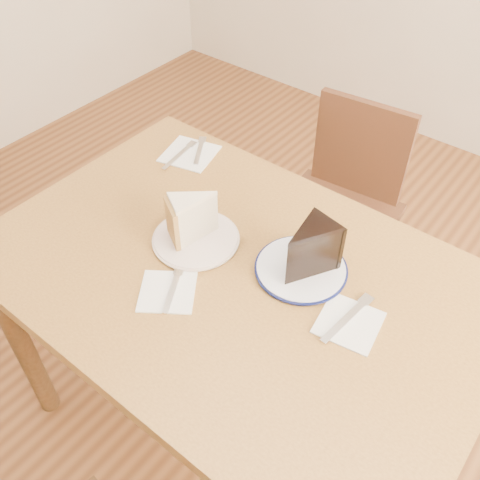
% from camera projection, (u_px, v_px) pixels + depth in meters
% --- Properties ---
extents(ground, '(4.00, 4.00, 0.00)m').
position_uv_depth(ground, '(236.00, 423.00, 1.78)').
color(ground, '#4B2914').
rests_on(ground, ground).
extents(table, '(1.20, 0.80, 0.75)m').
position_uv_depth(table, '(235.00, 298.00, 1.33)').
color(table, brown).
rests_on(table, ground).
extents(chair_far, '(0.43, 0.43, 0.80)m').
position_uv_depth(chair_far, '(339.00, 207.00, 1.89)').
color(chair_far, black).
rests_on(chair_far, ground).
extents(plate_cream, '(0.21, 0.21, 0.01)m').
position_uv_depth(plate_cream, '(196.00, 239.00, 1.32)').
color(plate_cream, silver).
rests_on(plate_cream, table).
extents(plate_navy, '(0.21, 0.21, 0.01)m').
position_uv_depth(plate_navy, '(301.00, 269.00, 1.25)').
color(plate_navy, white).
rests_on(plate_navy, table).
extents(carrot_cake, '(0.12, 0.14, 0.11)m').
position_uv_depth(carrot_cake, '(196.00, 218.00, 1.29)').
color(carrot_cake, beige).
rests_on(carrot_cake, plate_cream).
extents(chocolate_cake, '(0.11, 0.14, 0.12)m').
position_uv_depth(chocolate_cake, '(306.00, 253.00, 1.20)').
color(chocolate_cake, black).
rests_on(chocolate_cake, plate_navy).
extents(napkin_cream, '(0.17, 0.17, 0.00)m').
position_uv_depth(napkin_cream, '(167.00, 292.00, 1.21)').
color(napkin_cream, white).
rests_on(napkin_cream, table).
extents(napkin_navy, '(0.15, 0.15, 0.00)m').
position_uv_depth(napkin_navy, '(349.00, 323.00, 1.15)').
color(napkin_navy, white).
rests_on(napkin_navy, table).
extents(napkin_spare, '(0.18, 0.18, 0.00)m').
position_uv_depth(napkin_spare, '(190.00, 154.00, 1.59)').
color(napkin_spare, white).
rests_on(napkin_spare, table).
extents(fork_cream, '(0.08, 0.13, 0.00)m').
position_uv_depth(fork_cream, '(173.00, 289.00, 1.21)').
color(fork_cream, white).
rests_on(fork_cream, napkin_cream).
extents(knife_navy, '(0.03, 0.17, 0.00)m').
position_uv_depth(knife_navy, '(347.00, 319.00, 1.15)').
color(knife_navy, silver).
rests_on(knife_navy, napkin_navy).
extents(fork_spare, '(0.09, 0.13, 0.00)m').
position_uv_depth(fork_spare, '(199.00, 151.00, 1.60)').
color(fork_spare, silver).
rests_on(fork_spare, napkin_spare).
extents(knife_spare, '(0.04, 0.16, 0.00)m').
position_uv_depth(knife_spare, '(179.00, 155.00, 1.58)').
color(knife_spare, silver).
rests_on(knife_spare, napkin_spare).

